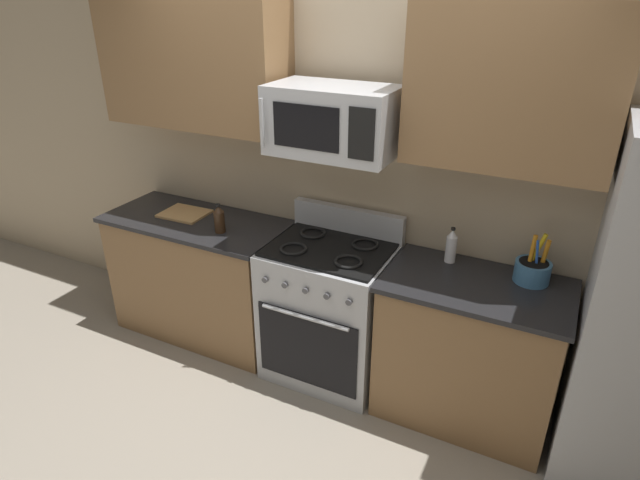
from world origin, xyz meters
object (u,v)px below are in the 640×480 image
(bottle_soy, at_px, (219,219))
(cutting_board, at_px, (185,214))
(range_oven, at_px, (329,310))
(utensil_crock, at_px, (533,270))
(microwave, at_px, (333,121))
(bottle_vinegar, at_px, (451,246))

(bottle_soy, bearing_deg, cutting_board, 163.25)
(range_oven, height_order, bottle_soy, bottle_soy)
(utensil_crock, bearing_deg, cutting_board, -176.93)
(range_oven, bearing_deg, microwave, 90.08)
(utensil_crock, xyz_separation_m, bottle_vinegar, (-0.46, 0.03, 0.03))
(microwave, height_order, bottle_soy, microwave)
(microwave, bearing_deg, bottle_soy, -171.57)
(range_oven, relative_size, cutting_board, 3.46)
(cutting_board, relative_size, bottle_soy, 1.61)
(utensil_crock, bearing_deg, bottle_vinegar, 176.46)
(microwave, relative_size, bottle_soy, 3.61)
(microwave, bearing_deg, utensil_crock, 6.52)
(range_oven, xyz_separation_m, bottle_vinegar, (0.69, 0.19, 0.54))
(cutting_board, xyz_separation_m, bottle_vinegar, (1.85, 0.15, 0.09))
(range_oven, bearing_deg, bottle_vinegar, 15.01)
(range_oven, relative_size, microwave, 1.54)
(bottle_vinegar, bearing_deg, bottle_soy, -169.39)
(microwave, distance_m, utensil_crock, 1.37)
(microwave, bearing_deg, cutting_board, 179.63)
(utensil_crock, height_order, bottle_vinegar, utensil_crock)
(utensil_crock, distance_m, bottle_vinegar, 0.46)
(range_oven, relative_size, bottle_vinegar, 5.03)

